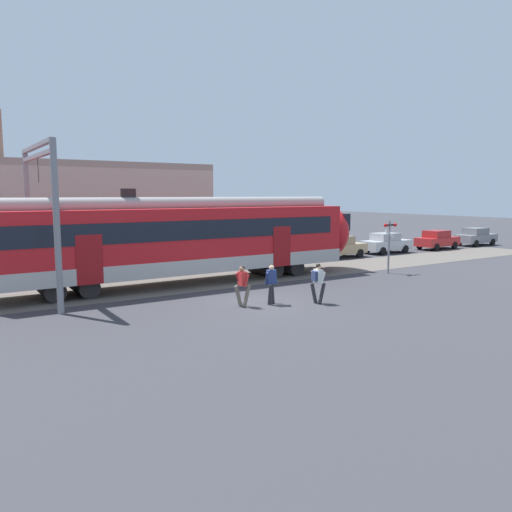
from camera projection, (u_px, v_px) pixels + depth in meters
The scene contains 11 objects.
ground_plane at pixel (263, 303), 20.59m from camera, with size 160.00×160.00×0.00m, color #38383D.
pedestrian_red at pixel (242, 283), 19.85m from camera, with size 0.63×0.56×1.67m.
pedestrian_navy at pixel (271, 281), 20.26m from camera, with size 0.63×0.60×1.67m.
pedestrian_white at pixel (318, 280), 20.41m from camera, with size 0.63×0.55×1.67m.
parked_car_tan at pixel (339, 247), 35.21m from camera, with size 4.06×1.88×1.54m.
parked_car_silver at pixel (386, 243), 37.95m from camera, with size 4.01×1.78×1.54m.
parked_car_red at pixel (437, 240), 40.66m from camera, with size 4.08×1.92×1.54m.
parked_car_grey at pixel (476, 237), 43.63m from camera, with size 4.02×1.80×1.54m.
catenary_gantry at pixel (40, 198), 20.91m from camera, with size 0.24×6.64×6.53m.
crossing_signal at pixel (389, 238), 28.08m from camera, with size 0.96×0.22×3.00m.
background_building at pixel (85, 215), 31.00m from camera, with size 15.38×5.00×9.20m.
Camera 1 is at (-11.22, -16.79, 4.48)m, focal length 35.00 mm.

